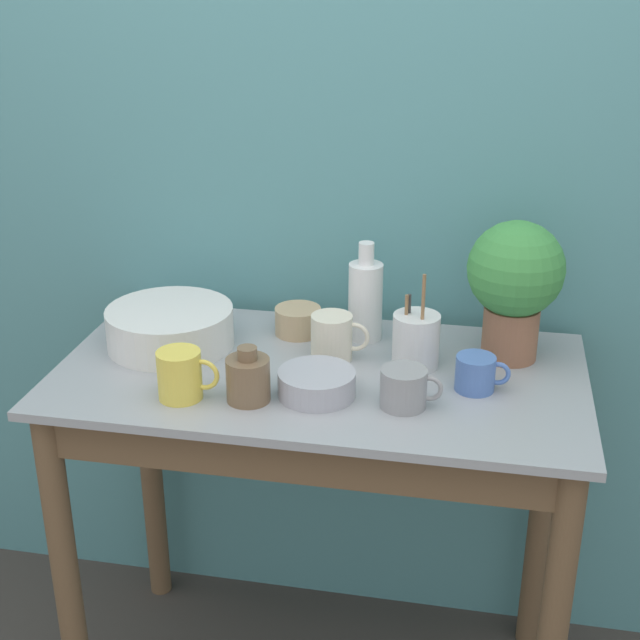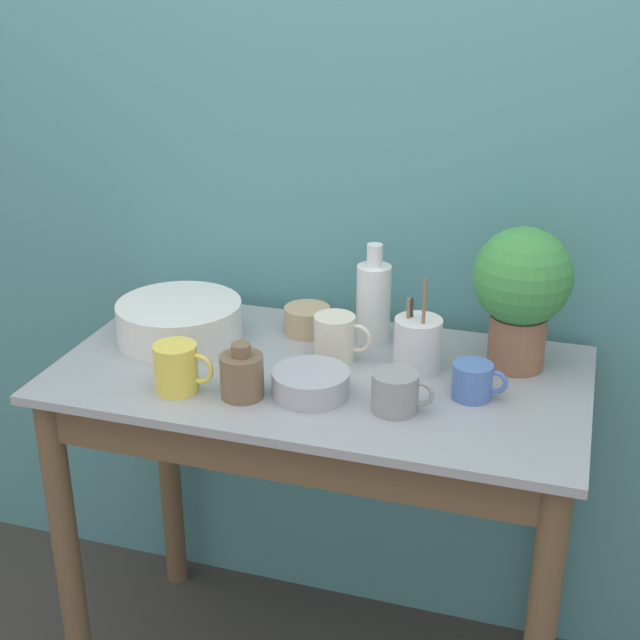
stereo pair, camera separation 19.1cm
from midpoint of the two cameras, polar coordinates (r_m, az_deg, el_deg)
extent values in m
cube|color=teal|center=(2.18, -0.68, 8.11)|extent=(6.00, 0.05, 2.40)
cylinder|color=brown|center=(2.18, -18.42, -15.77)|extent=(0.06, 0.06, 0.88)
cylinder|color=brown|center=(2.55, -12.94, -8.89)|extent=(0.06, 0.06, 0.88)
cylinder|color=brown|center=(2.37, 11.77, -11.54)|extent=(0.06, 0.06, 0.88)
cube|color=brown|center=(1.77, -4.73, -8.96)|extent=(1.06, 0.02, 0.10)
cube|color=#93999E|center=(1.96, -2.79, -3.55)|extent=(1.16, 0.62, 0.02)
cylinder|color=#8C5B42|center=(2.02, 9.46, -0.85)|extent=(0.12, 0.12, 0.12)
sphere|color=#3D8C42|center=(1.96, 9.74, 3.18)|extent=(0.21, 0.21, 0.21)
cylinder|color=silver|center=(2.10, -12.14, -0.50)|extent=(0.29, 0.29, 0.09)
cylinder|color=white|center=(2.08, 0.30, 1.13)|extent=(0.08, 0.08, 0.18)
cylinder|color=white|center=(2.03, 0.31, 4.23)|extent=(0.04, 0.04, 0.05)
cylinder|color=brown|center=(1.83, -7.62, -3.88)|extent=(0.09, 0.09, 0.09)
cylinder|color=brown|center=(1.80, -7.72, -2.20)|extent=(0.04, 0.04, 0.03)
cylinder|color=#4C70B7|center=(1.87, 7.05, -3.47)|extent=(0.08, 0.08, 0.08)
torus|color=#4C70B7|center=(1.87, 8.48, -3.48)|extent=(0.05, 0.01, 0.05)
cylinder|color=#E5CC4C|center=(1.86, -11.91, -3.52)|extent=(0.09, 0.09, 0.10)
torus|color=#E5CC4C|center=(1.84, -10.46, -3.53)|extent=(0.07, 0.01, 0.07)
cylinder|color=gray|center=(1.79, 2.33, -4.44)|extent=(0.09, 0.09, 0.08)
torus|color=gray|center=(1.78, 4.00, -4.47)|extent=(0.06, 0.01, 0.06)
cylinder|color=beige|center=(1.99, -1.99, -1.17)|extent=(0.09, 0.09, 0.10)
torus|color=beige|center=(1.98, -0.54, -1.15)|extent=(0.07, 0.01, 0.07)
cylinder|color=#A8A8B2|center=(1.84, -3.18, -4.15)|extent=(0.16, 0.16, 0.05)
cylinder|color=tan|center=(2.13, -3.98, -0.10)|extent=(0.11, 0.11, 0.07)
cylinder|color=silver|center=(1.96, 3.40, -1.37)|extent=(0.10, 0.10, 0.12)
cylinder|color=#333333|center=(1.96, 2.93, -0.57)|extent=(0.01, 0.02, 0.16)
cylinder|color=olive|center=(1.92, 3.74, -0.27)|extent=(0.01, 0.02, 0.22)
cylinder|color=olive|center=(1.95, 2.73, -0.70)|extent=(0.01, 0.01, 0.17)
camera|label=1|loc=(0.10, -92.86, -1.22)|focal=50.00mm
camera|label=2|loc=(0.10, 87.14, 1.22)|focal=50.00mm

